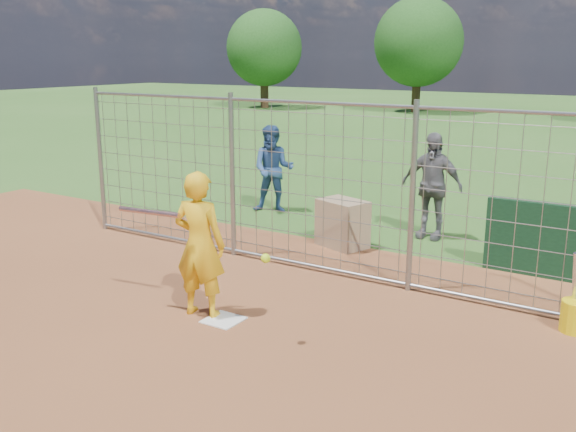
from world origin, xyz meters
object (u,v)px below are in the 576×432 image
Objects in this scene: bystander_a at (273,169)px; bucket_with_bats at (576,312)px; equipment_bin at (343,224)px; batter at (200,245)px; bystander_b at (431,186)px.

bystander_a is 7.02m from bucket_with_bats.
bystander_a is 2.23× the size of equipment_bin.
batter is 4.52m from bucket_with_bats.
equipment_bin is (-1.05, -1.31, -0.54)m from bystander_b.
bystander_a is at bearing -76.87° from batter.
equipment_bin is (2.36, -1.45, -0.49)m from bystander_a.
bucket_with_bats is at bearing -4.35° from equipment_bin.
bystander_a is (-2.26, 5.01, -0.02)m from batter.
bystander_b is (3.41, -0.14, 0.05)m from bystander_a.
batter is at bearing -154.19° from bucket_with_bats.
batter is 5.50m from bystander_a.
bucket_with_bats is (2.87, -2.93, -0.69)m from bystander_b.
bystander_b is at bearing -26.26° from bystander_a.
equipment_bin is 4.24m from bucket_with_bats.
bystander_b reaches higher than bucket_with_bats.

